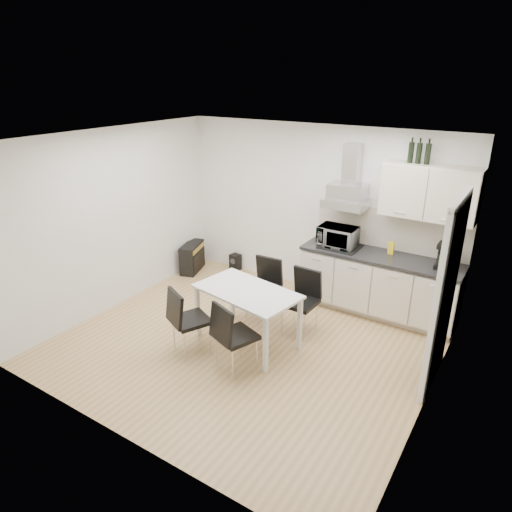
{
  "coord_description": "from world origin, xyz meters",
  "views": [
    {
      "loc": [
        2.85,
        -4.21,
        3.29
      ],
      "look_at": [
        -0.06,
        0.35,
        1.1
      ],
      "focal_mm": 32.0,
      "sensor_mm": 36.0,
      "label": 1
    }
  ],
  "objects": [
    {
      "name": "wall_left",
      "position": [
        -2.25,
        0.0,
        1.3
      ],
      "size": [
        0.1,
        4.0,
        2.6
      ],
      "primitive_type": "cube",
      "color": "white",
      "rests_on": "ground"
    },
    {
      "name": "kitchenette",
      "position": [
        1.18,
        1.73,
        0.83
      ],
      "size": [
        2.22,
        0.64,
        2.52
      ],
      "color": "beige",
      "rests_on": "ground"
    },
    {
      "name": "guitar_amp",
      "position": [
        -2.1,
        1.46,
        0.25
      ],
      "size": [
        0.44,
        0.65,
        0.5
      ],
      "rotation": [
        0.0,
        0.0,
        0.33
      ],
      "color": "black",
      "rests_on": "ground"
    },
    {
      "name": "ground",
      "position": [
        0.0,
        0.0,
        0.0
      ],
      "size": [
        4.5,
        4.5,
        0.0
      ],
      "primitive_type": "plane",
      "color": "tan",
      "rests_on": "ground"
    },
    {
      "name": "wall_back",
      "position": [
        0.0,
        2.0,
        1.3
      ],
      "size": [
        4.5,
        0.1,
        2.6
      ],
      "primitive_type": "cube",
      "color": "white",
      "rests_on": "ground"
    },
    {
      "name": "ceiling",
      "position": [
        0.0,
        0.0,
        2.6
      ],
      "size": [
        4.5,
        4.5,
        0.0
      ],
      "primitive_type": "plane",
      "color": "white",
      "rests_on": "wall_back"
    },
    {
      "name": "floor_speaker",
      "position": [
        -1.48,
        1.9,
        0.14
      ],
      "size": [
        0.19,
        0.17,
        0.29
      ],
      "primitive_type": "cube",
      "rotation": [
        0.0,
        0.0,
        -0.12
      ],
      "color": "black",
      "rests_on": "ground"
    },
    {
      "name": "wall_front",
      "position": [
        0.0,
        -2.0,
        1.3
      ],
      "size": [
        4.5,
        0.1,
        2.6
      ],
      "primitive_type": "cube",
      "color": "white",
      "rests_on": "ground"
    },
    {
      "name": "chair_near_right",
      "position": [
        0.21,
        -0.5,
        0.44
      ],
      "size": [
        0.59,
        0.62,
        0.88
      ],
      "primitive_type": null,
      "rotation": [
        0.0,
        0.0,
        -0.36
      ],
      "color": "black",
      "rests_on": "ground"
    },
    {
      "name": "wall_right",
      "position": [
        2.25,
        0.0,
        1.3
      ],
      "size": [
        0.1,
        4.0,
        2.6
      ],
      "primitive_type": "cube",
      "color": "white",
      "rests_on": "ground"
    },
    {
      "name": "doorway",
      "position": [
        2.21,
        0.55,
        1.05
      ],
      "size": [
        0.08,
        1.04,
        2.1
      ],
      "primitive_type": "cube",
      "color": "white",
      "rests_on": "ground"
    },
    {
      "name": "dining_table",
      "position": [
        0.0,
        0.05,
        0.66
      ],
      "size": [
        1.4,
        0.95,
        0.75
      ],
      "rotation": [
        0.0,
        0.0,
        -0.17
      ],
      "color": "white",
      "rests_on": "ground"
    },
    {
      "name": "chair_far_right",
      "position": [
        0.46,
        0.63,
        0.44
      ],
      "size": [
        0.46,
        0.52,
        0.88
      ],
      "primitive_type": null,
      "rotation": [
        0.0,
        0.0,
        3.11
      ],
      "color": "black",
      "rests_on": "ground"
    },
    {
      "name": "chair_far_left",
      "position": [
        -0.16,
        0.69,
        0.44
      ],
      "size": [
        0.47,
        0.52,
        0.88
      ],
      "primitive_type": null,
      "rotation": [
        0.0,
        0.0,
        3.2
      ],
      "color": "black",
      "rests_on": "ground"
    },
    {
      "name": "chair_near_left",
      "position": [
        -0.47,
        -0.5,
        0.44
      ],
      "size": [
        0.61,
        0.64,
        0.88
      ],
      "primitive_type": null,
      "rotation": [
        0.0,
        0.0,
        -0.44
      ],
      "color": "black",
      "rests_on": "ground"
    }
  ]
}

